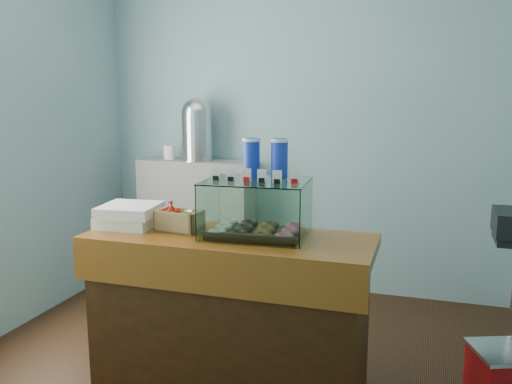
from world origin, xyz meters
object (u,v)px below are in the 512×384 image
(display_case, at_px, (258,203))
(coffee_urn, at_px, (197,128))
(counter, at_px, (229,311))
(red_cooler, at_px, (511,381))

(display_case, relative_size, coffee_urn, 1.10)
(counter, bearing_deg, coffee_urn, 119.28)
(coffee_urn, xyz_separation_m, red_cooler, (2.39, -1.36, -1.20))
(display_case, bearing_deg, coffee_urn, 120.96)
(coffee_urn, bearing_deg, display_case, -55.37)
(display_case, bearing_deg, counter, -154.77)
(display_case, height_order, red_cooler, display_case)
(counter, height_order, red_cooler, counter)
(coffee_urn, bearing_deg, counter, -60.72)
(display_case, height_order, coffee_urn, coffee_urn)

